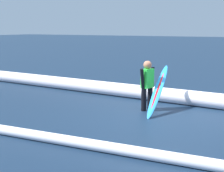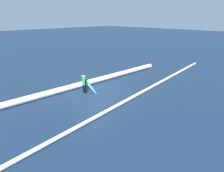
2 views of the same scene
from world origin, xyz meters
name	(u,v)px [view 1 (image 1 of 2)]	position (x,y,z in m)	size (l,w,h in m)	color
ground_plane	(168,117)	(0.00, 0.00, 0.00)	(140.72, 140.72, 0.00)	#172A42
surfer	(147,83)	(0.76, -0.46, 0.74)	(0.27, 0.61, 1.32)	black
surfboard	(158,90)	(0.43, -0.39, 0.57)	(0.35, 1.60, 1.18)	#268CE5
wave_crest_foreground	(180,97)	(0.21, -1.59, 0.21)	(0.43, 0.43, 17.64)	white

